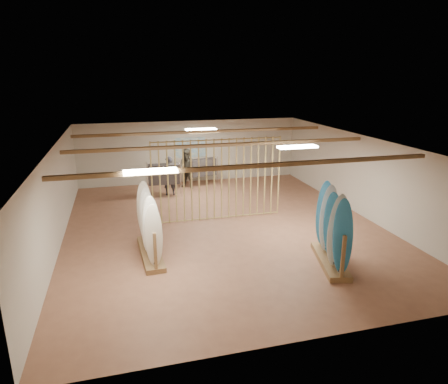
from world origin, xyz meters
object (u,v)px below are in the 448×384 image
object	(u,v)px
shopper_b	(187,166)
rack_right	(332,239)
clothing_rack_a	(164,174)
shopper_a	(169,173)
rack_left	(150,234)
clothing_rack_b	(203,167)

from	to	relation	value
shopper_b	rack_right	bearing A→B (deg)	-32.46
clothing_rack_a	shopper_a	size ratio (longest dim) A/B	0.78
rack_right	rack_left	bearing A→B (deg)	174.04
rack_left	clothing_rack_b	bearing A→B (deg)	63.61
clothing_rack_b	shopper_b	world-z (taller)	shopper_b
clothing_rack_a	shopper_b	size ratio (longest dim) A/B	0.72
rack_left	shopper_b	xyz separation A→B (m)	(2.16, 6.37, 0.36)
rack_right	clothing_rack_a	size ratio (longest dim) A/B	1.53
clothing_rack_a	clothing_rack_b	size ratio (longest dim) A/B	1.08
shopper_a	clothing_rack_a	bearing A→B (deg)	45.99
clothing_rack_a	clothing_rack_b	distance (m)	2.18
rack_right	clothing_rack_b	distance (m)	8.41
rack_left	rack_right	size ratio (longest dim) A/B	1.04
shopper_b	rack_left	bearing A→B (deg)	-67.77
clothing_rack_b	shopper_a	size ratio (longest dim) A/B	0.72
clothing_rack_a	clothing_rack_b	bearing A→B (deg)	33.42
rack_right	shopper_a	world-z (taller)	rack_right
clothing_rack_a	shopper_a	bearing A→B (deg)	38.38
rack_left	shopper_b	world-z (taller)	shopper_b
rack_left	shopper_a	distance (m)	5.77
clothing_rack_b	rack_left	bearing A→B (deg)	-125.55
rack_right	shopper_a	size ratio (longest dim) A/B	1.19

